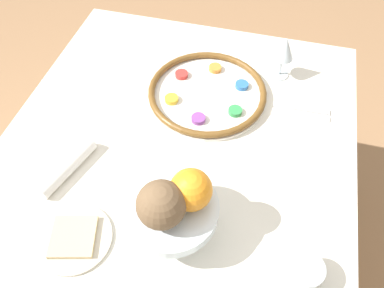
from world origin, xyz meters
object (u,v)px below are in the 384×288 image
Objects in this scene: orange_fruit at (191,190)px; napkin_roll at (67,167)px; seder_plate at (207,92)px; bread_plate at (74,238)px; wine_glass at (285,50)px; coconut at (161,205)px; cup_mid at (304,273)px; fruit_stand at (171,211)px.

orange_fruit reaches higher than napkin_roll.
bread_plate is at bearing -19.85° from seder_plate.
seder_plate is 2.54× the size of wine_glass.
seder_plate is at bearing -178.67° from coconut.
bread_plate is at bearing -73.84° from coconut.
orange_fruit is at bearing 7.97° from seder_plate.
napkin_roll is (0.51, -0.49, -0.08)m from wine_glass.
cup_mid reaches higher than bread_plate.
wine_glass is 0.81× the size of bread_plate.
seder_plate is 0.49m from coconut.
wine_glass is 0.79m from bread_plate.
bread_plate is (0.11, -0.25, -0.14)m from orange_fruit.
fruit_stand is 1.11× the size of napkin_roll.
fruit_stand is (0.59, -0.18, -0.02)m from wine_glass.
bread_plate is at bearing -85.20° from cup_mid.
fruit_stand reaches higher than napkin_roll.
wine_glass is at bearing 162.96° from coconut.
coconut is at bearing -92.83° from cup_mid.
seder_plate is at bearing 160.15° from bread_plate.
napkin_roll is (-0.08, -0.31, -0.06)m from fruit_stand.
coconut is (0.47, 0.01, 0.14)m from seder_plate.
napkin_roll is at bearing -150.32° from bread_plate.
orange_fruit reaches higher than fruit_stand.
orange_fruit is at bearing 137.07° from coconut.
wine_glass is at bearing 150.03° from bread_plate.
wine_glass reaches higher than cup_mid.
seder_plate is 0.56m from bread_plate.
cup_mid is at bearing 87.17° from coconut.
wine_glass is 0.65m from cup_mid.
napkin_roll is at bearing -99.69° from orange_fruit.
seder_plate is 0.45m from fruit_stand.
napkin_roll is 2.47× the size of cup_mid.
orange_fruit is 0.52× the size of bread_plate.
wine_glass is 0.59m from orange_fruit.
bread_plate is (0.09, -0.21, -0.07)m from fruit_stand.
orange_fruit is at bearing 113.75° from bread_plate.
coconut is at bearing 1.33° from seder_plate.
orange_fruit is 0.31m from bread_plate.
coconut is 0.59× the size of bread_plate.
coconut is 0.54× the size of napkin_roll.
coconut reaches higher than orange_fruit.
seder_plate is at bearing -52.98° from wine_glass.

